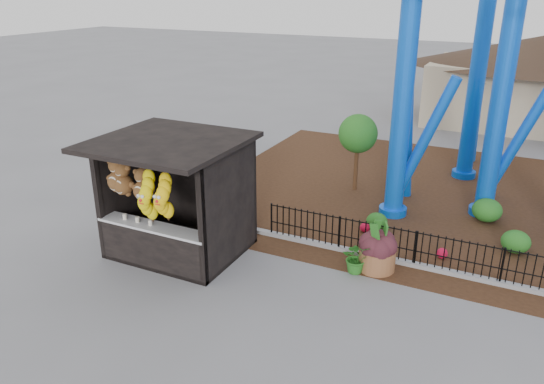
% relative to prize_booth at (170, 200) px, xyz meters
% --- Properties ---
extents(ground, '(120.00, 120.00, 0.00)m').
position_rel_prize_booth_xyz_m(ground, '(3.02, -0.88, -1.56)').
color(ground, slate).
rests_on(ground, ground).
extents(mulch_bed, '(18.00, 12.00, 0.02)m').
position_rel_prize_booth_xyz_m(mulch_bed, '(7.02, 7.12, -1.55)').
color(mulch_bed, '#331E11').
rests_on(mulch_bed, ground).
extents(curb, '(18.00, 0.18, 0.12)m').
position_rel_prize_booth_xyz_m(curb, '(7.02, 2.12, -1.50)').
color(curb, gray).
rests_on(curb, ground).
extents(prize_booth, '(3.50, 3.40, 3.12)m').
position_rel_prize_booth_xyz_m(prize_booth, '(0.00, 0.00, 0.00)').
color(prize_booth, black).
rests_on(prize_booth, ground).
extents(picket_fence, '(12.20, 0.06, 1.00)m').
position_rel_prize_booth_xyz_m(picket_fence, '(7.92, 2.12, -1.06)').
color(picket_fence, black).
rests_on(picket_fence, ground).
extents(terracotta_planter, '(1.13, 1.13, 0.56)m').
position_rel_prize_booth_xyz_m(terracotta_planter, '(5.00, 1.59, -1.28)').
color(terracotta_planter, brown).
rests_on(terracotta_planter, ground).
extents(planter_foliage, '(0.70, 0.70, 0.64)m').
position_rel_prize_booth_xyz_m(planter_foliage, '(5.00, 1.59, -0.68)').
color(planter_foliage, '#39161D').
rests_on(planter_foliage, terracotta_planter).
extents(potted_plant, '(0.90, 0.84, 0.80)m').
position_rel_prize_booth_xyz_m(potted_plant, '(4.59, 1.24, -1.16)').
color(potted_plant, '#20581A').
rests_on(potted_plant, ground).
extents(landscaping, '(8.04, 3.54, 0.69)m').
position_rel_prize_booth_xyz_m(landscaping, '(7.90, 4.84, -1.25)').
color(landscaping, '#215C1B').
rests_on(landscaping, mulch_bed).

